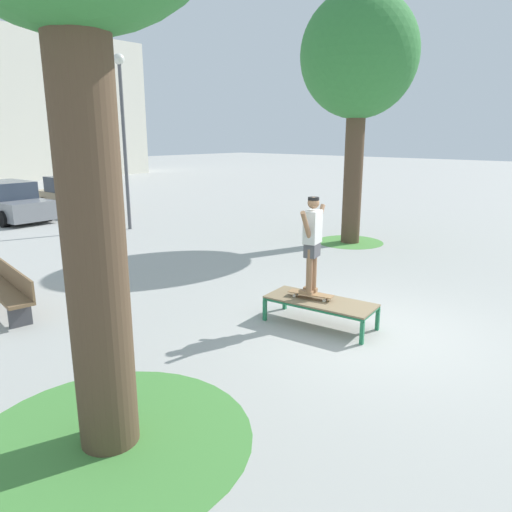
% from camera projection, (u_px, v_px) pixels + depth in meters
% --- Properties ---
extents(ground_plane, '(120.00, 120.00, 0.00)m').
position_uv_depth(ground_plane, '(375.00, 333.00, 8.10)').
color(ground_plane, '#A8A8A3').
extents(skate_box, '(1.01, 1.99, 0.46)m').
position_uv_depth(skate_box, '(320.00, 303.00, 8.34)').
color(skate_box, '#237A4C').
rests_on(skate_box, ground).
extents(skateboard, '(0.39, 0.82, 0.09)m').
position_uv_depth(skateboard, '(311.00, 294.00, 8.41)').
color(skateboard, '#9E754C').
rests_on(skateboard, skate_box).
extents(skater, '(0.99, 0.36, 1.69)m').
position_uv_depth(skater, '(312.00, 239.00, 8.17)').
color(skater, '#8E6647').
rests_on(skater, skateboard).
extents(grass_patch_near_left, '(3.12, 3.12, 0.01)m').
position_uv_depth(grass_patch_near_left, '(111.00, 439.00, 5.26)').
color(grass_patch_near_left, '#47893D').
rests_on(grass_patch_near_left, ground).
extents(tree_near_right, '(3.35, 3.35, 7.21)m').
position_uv_depth(tree_near_right, '(359.00, 59.00, 13.66)').
color(tree_near_right, brown).
rests_on(tree_near_right, ground).
extents(grass_patch_near_right, '(2.05, 2.05, 0.01)m').
position_uv_depth(grass_patch_near_right, '(350.00, 242.00, 14.97)').
color(grass_patch_near_right, '#519342').
rests_on(grass_patch_near_right, ground).
extents(car_grey, '(2.10, 4.29, 1.50)m').
position_uv_depth(car_grey, '(8.00, 202.00, 18.66)').
color(car_grey, slate).
rests_on(car_grey, ground).
extents(car_tan, '(2.02, 4.25, 1.50)m').
position_uv_depth(car_tan, '(75.00, 196.00, 20.74)').
color(car_tan, tan).
rests_on(car_tan, ground).
extents(park_bench, '(0.74, 2.44, 0.83)m').
position_uv_depth(park_bench, '(7.00, 288.00, 9.02)').
color(park_bench, brown).
rests_on(park_bench, ground).
extents(light_post, '(0.36, 0.36, 5.83)m').
position_uv_depth(light_post, '(123.00, 117.00, 16.10)').
color(light_post, '#4C4C51').
rests_on(light_post, ground).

